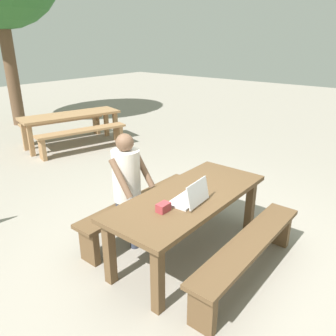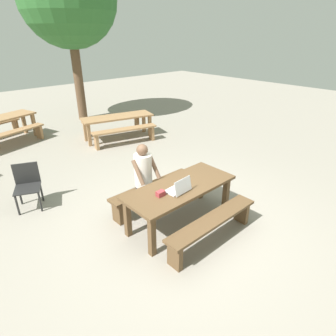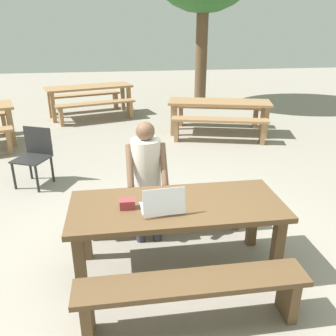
{
  "view_description": "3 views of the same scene",
  "coord_description": "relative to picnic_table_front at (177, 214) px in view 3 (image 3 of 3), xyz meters",
  "views": [
    {
      "loc": [
        -2.58,
        -1.81,
        2.24
      ],
      "look_at": [
        -0.05,
        0.25,
        0.96
      ],
      "focal_mm": 35.63,
      "sensor_mm": 36.0,
      "label": 1
    },
    {
      "loc": [
        -2.91,
        -2.89,
        3.0
      ],
      "look_at": [
        -0.05,
        0.25,
        0.96
      ],
      "focal_mm": 30.57,
      "sensor_mm": 36.0,
      "label": 2
    },
    {
      "loc": [
        -0.49,
        -2.81,
        2.24
      ],
      "look_at": [
        -0.05,
        0.25,
        0.96
      ],
      "focal_mm": 38.13,
      "sensor_mm": 36.0,
      "label": 3
    }
  ],
  "objects": [
    {
      "name": "ground_plane",
      "position": [
        0.0,
        0.0,
        -0.61
      ],
      "size": [
        30.0,
        30.0,
        0.0
      ],
      "primitive_type": "plane",
      "color": "gray"
    },
    {
      "name": "bench_near",
      "position": [
        0.0,
        -0.71,
        -0.28
      ],
      "size": [
        1.79,
        0.3,
        0.44
      ],
      "color": "brown",
      "rests_on": "ground"
    },
    {
      "name": "person_seated",
      "position": [
        -0.22,
        0.68,
        0.14
      ],
      "size": [
        0.42,
        0.41,
        1.29
      ],
      "color": "#333847",
      "rests_on": "ground"
    },
    {
      "name": "bench_mid_north",
      "position": [
        1.78,
        4.92,
        -0.25
      ],
      "size": [
        1.9,
        0.76,
        0.48
      ],
      "rotation": [
        0.0,
        0.0,
        -0.25
      ],
      "color": "#9E754C",
      "rests_on": "ground"
    },
    {
      "name": "picnic_table_mid",
      "position": [
        1.64,
        4.35,
        -0.02
      ],
      "size": [
        2.2,
        1.18,
        0.7
      ],
      "rotation": [
        0.0,
        0.0,
        -0.25
      ],
      "color": "#9E754C",
      "rests_on": "ground"
    },
    {
      "name": "bench_far",
      "position": [
        0.0,
        0.71,
        -0.28
      ],
      "size": [
        1.79,
        0.3,
        0.44
      ],
      "color": "brown",
      "rests_on": "ground"
    },
    {
      "name": "small_pouch",
      "position": [
        -0.45,
        -0.02,
        0.14
      ],
      "size": [
        0.13,
        0.09,
        0.08
      ],
      "color": "#993338",
      "rests_on": "picnic_table_front"
    },
    {
      "name": "bench_rear_north",
      "position": [
        -1.32,
        6.89,
        -0.26
      ],
      "size": [
        1.88,
        0.83,
        0.46
      ],
      "rotation": [
        0.0,
        0.0,
        0.29
      ],
      "color": "#9E754C",
      "rests_on": "ground"
    },
    {
      "name": "plastic_chair",
      "position": [
        -1.71,
        2.27,
        -0.17
      ],
      "size": [
        0.58,
        0.58,
        0.83
      ],
      "rotation": [
        0.0,
        0.0,
        5.86
      ],
      "color": "#262626",
      "rests_on": "ground"
    },
    {
      "name": "picnic_table_rear",
      "position": [
        -1.15,
        6.31,
        0.03
      ],
      "size": [
        2.2,
        1.27,
        0.76
      ],
      "rotation": [
        0.0,
        0.0,
        0.29
      ],
      "color": "#9E754C",
      "rests_on": "ground"
    },
    {
      "name": "laptop",
      "position": [
        -0.15,
        -0.12,
        0.16
      ],
      "size": [
        0.38,
        0.31,
        0.25
      ],
      "rotation": [
        0.0,
        0.0,
        3.21
      ],
      "color": "silver",
      "rests_on": "picnic_table_front"
    },
    {
      "name": "bench_mid_south",
      "position": [
        1.49,
        3.78,
        -0.25
      ],
      "size": [
        1.9,
        0.76,
        0.48
      ],
      "rotation": [
        0.0,
        0.0,
        -0.25
      ],
      "color": "#9E754C",
      "rests_on": "ground"
    },
    {
      "name": "bench_rear_south",
      "position": [
        -0.97,
        5.74,
        -0.26
      ],
      "size": [
        1.88,
        0.83,
        0.46
      ],
      "rotation": [
        0.0,
        0.0,
        0.29
      ],
      "color": "#9E754C",
      "rests_on": "ground"
    },
    {
      "name": "picnic_table_front",
      "position": [
        0.0,
        0.0,
        0.0
      ],
      "size": [
        1.93,
        0.81,
        0.71
      ],
      "color": "brown",
      "rests_on": "ground"
    }
  ]
}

